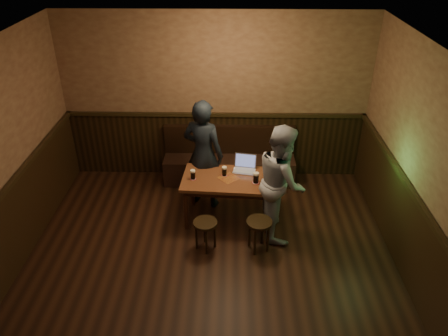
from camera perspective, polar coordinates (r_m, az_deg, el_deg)
room at (r=4.86m, az=-2.36°, el=-5.15°), size 5.04×6.04×2.84m
bench at (r=7.47m, az=0.69°, el=0.55°), size 2.20×0.50×0.95m
pub_table at (r=6.35m, az=0.61°, el=-2.04°), size 1.38×0.85×0.72m
stool_left at (r=5.95m, az=-2.45°, el=-7.74°), size 0.37×0.37×0.44m
stool_right at (r=5.93m, az=4.60°, el=-7.66°), size 0.46×0.46×0.47m
pint_left at (r=6.26m, az=-4.09°, el=-0.86°), size 0.09×0.09×0.15m
pint_mid at (r=6.32m, az=0.05°, el=-0.42°), size 0.09×0.09×0.15m
pint_right at (r=6.17m, az=4.19°, el=-1.28°), size 0.11×0.11×0.16m
laptop at (r=6.48m, az=2.72°, el=0.23°), size 0.37×0.31×0.23m
menu at (r=6.14m, az=6.07°, el=-2.41°), size 0.24×0.18×0.00m
person_suit at (r=6.60m, az=-2.71°, el=1.80°), size 0.74×0.62×1.74m
person_grey at (r=6.04m, az=7.49°, el=-1.76°), size 0.69×0.86×1.67m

